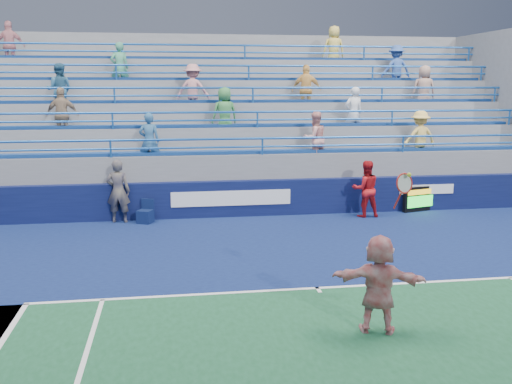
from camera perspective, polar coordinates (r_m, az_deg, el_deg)
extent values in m
plane|color=#333538|center=(11.40, 6.14, -9.63)|extent=(120.00, 120.00, 0.00)
cube|color=#0E1B49|center=(13.43, 3.75, -6.40)|extent=(18.00, 8.40, 0.02)
cube|color=white|center=(11.40, 6.14, -9.53)|extent=(11.00, 0.10, 0.01)
cube|color=white|center=(11.31, 6.27, -9.70)|extent=(0.08, 0.30, 0.01)
cube|color=#0A1139|center=(17.39, 0.74, -0.59)|extent=(18.00, 0.30, 1.10)
cube|color=white|center=(17.10, -2.48, -0.63)|extent=(3.60, 0.02, 0.45)
cube|color=white|center=(18.77, 16.69, 0.26)|extent=(1.80, 0.02, 0.30)
cube|color=slate|center=(20.26, -0.61, 1.02)|extent=(18.00, 5.60, 1.10)
cube|color=slate|center=(20.20, -0.62, 2.07)|extent=(18.00, 5.60, 1.85)
cube|color=navy|center=(17.77, 0.44, 4.06)|extent=(17.40, 0.45, 0.10)
cylinder|color=#205DB0|center=(17.33, 0.65, 5.39)|extent=(18.00, 0.07, 0.07)
cube|color=slate|center=(20.64, -0.81, 3.30)|extent=(18.00, 4.60, 2.60)
cube|color=navy|center=(18.69, -0.04, 6.69)|extent=(17.40, 0.45, 0.10)
cylinder|color=#205DB0|center=(18.26, 0.15, 8.02)|extent=(18.00, 0.07, 0.07)
cube|color=slate|center=(21.09, -1.00, 4.49)|extent=(18.00, 3.60, 3.35)
cube|color=navy|center=(19.64, -0.49, 9.08)|extent=(17.40, 0.45, 0.10)
cylinder|color=#205DB0|center=(19.23, -0.32, 10.38)|extent=(18.00, 0.07, 0.07)
cube|color=slate|center=(21.55, -1.18, 5.62)|extent=(18.00, 2.60, 4.10)
cube|color=navy|center=(20.62, -0.89, 11.24)|extent=(17.40, 0.45, 0.10)
cylinder|color=#205DB0|center=(20.23, -0.74, 12.52)|extent=(18.00, 0.07, 0.07)
cube|color=slate|center=(22.01, -1.36, 6.70)|extent=(18.00, 1.60, 4.85)
cube|color=navy|center=(21.63, -1.26, 13.19)|extent=(17.40, 0.45, 0.10)
cylinder|color=#205DB0|center=(21.26, -1.13, 14.45)|extent=(18.00, 0.07, 0.07)
imported|color=silver|center=(19.43, 9.74, 7.82)|extent=(0.67, 0.48, 1.70)
imported|color=#D2888A|center=(19.45, -6.31, 10.12)|extent=(1.21, 0.85, 1.70)
imported|color=#F5BC5F|center=(19.99, 5.07, 10.15)|extent=(1.07, 0.67, 1.70)
imported|color=pink|center=(22.14, -23.38, 13.27)|extent=(1.00, 0.43, 1.70)
imported|color=#449672|center=(20.50, -13.48, 12.02)|extent=(0.67, 0.50, 1.70)
imported|color=#2C6085|center=(19.74, -19.06, 9.62)|extent=(0.88, 0.72, 1.70)
imported|color=pink|center=(18.08, 5.88, 5.33)|extent=(0.98, 0.86, 1.70)
imported|color=#FFD263|center=(19.26, 16.05, 5.29)|extent=(1.15, 0.73, 1.70)
imported|color=#2C5B86|center=(17.52, -10.62, 5.03)|extent=(0.66, 0.47, 1.70)
imported|color=#3C8544|center=(18.54, -3.15, 7.82)|extent=(0.93, 0.71, 1.70)
imported|color=#9E8469|center=(18.74, -18.79, 7.31)|extent=(1.02, 0.47, 1.70)
imported|color=#385BA8|center=(22.07, 13.84, 11.88)|extent=(1.12, 0.67, 1.70)
imported|color=tan|center=(21.41, 16.43, 9.80)|extent=(0.89, 0.64, 1.70)
imported|color=#ECCE5B|center=(22.36, 7.78, 13.99)|extent=(0.84, 0.55, 1.70)
cube|color=black|center=(18.67, 15.98, -0.69)|extent=(1.15, 0.44, 0.80)
cube|color=gold|center=(18.57, 16.11, -0.01)|extent=(0.98, 0.02, 0.16)
cube|color=#19E533|center=(18.62, 16.06, -0.92)|extent=(0.98, 0.02, 0.36)
cube|color=#0D1A42|center=(16.77, -11.01, -2.45)|extent=(0.52, 0.52, 0.39)
cube|color=#0D1A42|center=(16.87, -11.03, -1.16)|extent=(0.37, 0.20, 0.30)
imported|color=silver|center=(9.42, 12.18, -8.99)|extent=(1.58, 0.95, 1.63)
torus|color=#AD1D15|center=(9.15, 14.62, 0.85)|extent=(0.34, 0.19, 0.33)
cylinder|color=#AD1D15|center=(9.16, 13.97, -0.84)|extent=(0.07, 0.19, 0.29)
sphere|color=#BCD030|center=(9.10, 15.08, 1.67)|extent=(0.07, 0.07, 0.07)
imported|color=#141638|center=(16.89, -13.62, 0.08)|extent=(0.73, 0.53, 1.86)
imported|color=#B41419|center=(17.47, 10.91, 0.30)|extent=(0.85, 0.68, 1.72)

